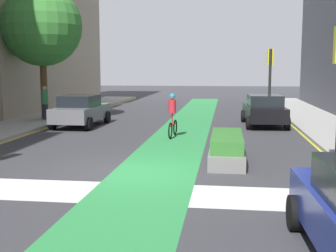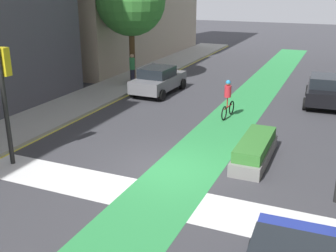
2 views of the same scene
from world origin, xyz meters
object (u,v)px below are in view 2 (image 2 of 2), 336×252
at_px(car_black_right_far, 325,90).
at_px(street_tree_near, 131,1).
at_px(car_grey_left_far, 158,80).
at_px(median_planter, 255,150).
at_px(pedestrian_sidewalk_left_a, 132,68).
at_px(traffic_signal_near_left, 5,84).
at_px(cyclist_in_lane, 228,98).

xyz_separation_m(car_black_right_far, street_tree_near, (-11.79, 0.51, 4.32)).
height_order(car_grey_left_far, median_planter, car_grey_left_far).
relative_size(pedestrian_sidewalk_left_a, median_planter, 0.52).
bearing_deg(car_grey_left_far, pedestrian_sidewalk_left_a, 150.89).
distance_m(traffic_signal_near_left, car_grey_left_far, 11.24).
bearing_deg(street_tree_near, cyclist_in_lane, -32.02).
xyz_separation_m(traffic_signal_near_left, cyclist_in_lane, (5.62, 8.10, -1.91)).
bearing_deg(median_planter, pedestrian_sidewalk_left_a, 137.72).
distance_m(car_grey_left_far, street_tree_near, 5.42).
bearing_deg(car_grey_left_far, street_tree_near, 145.24).
xyz_separation_m(car_black_right_far, median_planter, (-1.86, -8.80, -0.40)).
distance_m(car_black_right_far, car_grey_left_far, 9.21).
height_order(traffic_signal_near_left, pedestrian_sidewalk_left_a, traffic_signal_near_left).
distance_m(cyclist_in_lane, median_planter, 5.09).
bearing_deg(cyclist_in_lane, traffic_signal_near_left, -124.78).
xyz_separation_m(traffic_signal_near_left, street_tree_near, (-2.03, 12.89, 2.24)).
bearing_deg(car_grey_left_far, cyclist_in_lane, -30.47).
bearing_deg(pedestrian_sidewalk_left_a, car_black_right_far, -0.03).
relative_size(car_grey_left_far, pedestrian_sidewalk_left_a, 2.35).
bearing_deg(median_planter, car_black_right_far, 78.07).
bearing_deg(car_grey_left_far, traffic_signal_near_left, -93.37).
relative_size(traffic_signal_near_left, car_grey_left_far, 0.97).
distance_m(car_black_right_far, street_tree_near, 12.57).
height_order(traffic_signal_near_left, street_tree_near, street_tree_near).
bearing_deg(pedestrian_sidewalk_left_a, street_tree_near, 115.86).
xyz_separation_m(traffic_signal_near_left, pedestrian_sidewalk_left_a, (-1.79, 12.38, -1.81)).
distance_m(car_black_right_far, median_planter, 9.01).
bearing_deg(car_black_right_far, cyclist_in_lane, -134.00).
bearing_deg(traffic_signal_near_left, street_tree_near, 98.97).
relative_size(cyclist_in_lane, pedestrian_sidewalk_left_a, 1.03).
relative_size(car_black_right_far, pedestrian_sidewalk_left_a, 2.37).
height_order(cyclist_in_lane, street_tree_near, street_tree_near).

